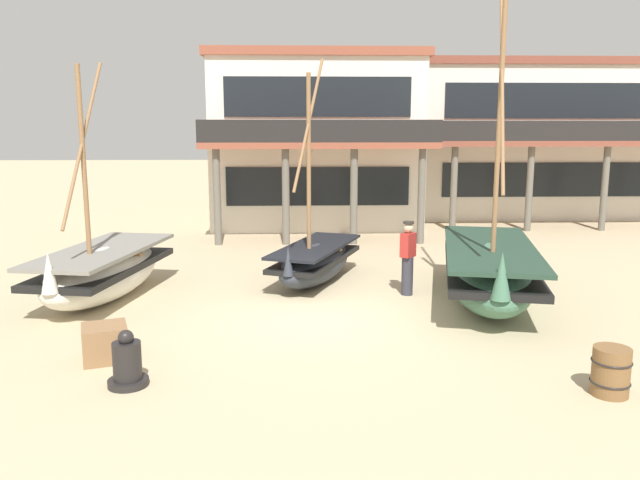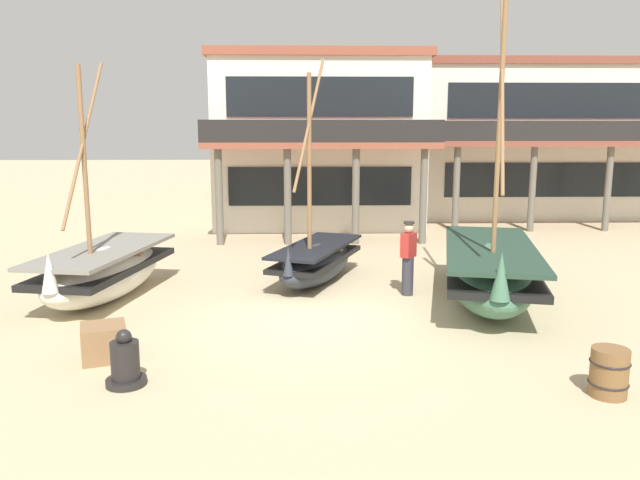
{
  "view_description": "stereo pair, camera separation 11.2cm",
  "coord_description": "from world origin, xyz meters",
  "px_view_note": "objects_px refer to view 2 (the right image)",
  "views": [
    {
      "loc": [
        -0.47,
        -12.03,
        3.77
      ],
      "look_at": [
        0.0,
        1.0,
        1.4
      ],
      "focal_mm": 35.18,
      "sensor_mm": 36.0,
      "label": 1
    },
    {
      "loc": [
        -0.36,
        -12.03,
        3.77
      ],
      "look_at": [
        0.0,
        1.0,
        1.4
      ],
      "focal_mm": 35.18,
      "sensor_mm": 36.0,
      "label": 2
    }
  ],
  "objects_px": {
    "wooden_barrel": "(609,372)",
    "harbor_building_annex": "(523,139)",
    "fishing_boat_far_right": "(316,261)",
    "cargo_crate": "(104,342)",
    "fishing_boat_near_left": "(104,271)",
    "fishing_boat_centre_large": "(490,271)",
    "fisherman_by_hull": "(408,259)",
    "capstan_winch": "(125,363)",
    "harbor_building_main": "(318,140)"
  },
  "relations": [
    {
      "from": "wooden_barrel",
      "to": "cargo_crate",
      "type": "distance_m",
      "value": 7.76
    },
    {
      "from": "cargo_crate",
      "to": "fisherman_by_hull",
      "type": "bearing_deg",
      "value": 34.23
    },
    {
      "from": "fishing_boat_centre_large",
      "to": "fishing_boat_far_right",
      "type": "xyz_separation_m",
      "value": [
        -3.73,
        1.84,
        -0.16
      ]
    },
    {
      "from": "fishing_boat_near_left",
      "to": "fishing_boat_far_right",
      "type": "distance_m",
      "value": 4.91
    },
    {
      "from": "fishing_boat_near_left",
      "to": "fishing_boat_far_right",
      "type": "bearing_deg",
      "value": 15.98
    },
    {
      "from": "fishing_boat_near_left",
      "to": "harbor_building_main",
      "type": "relative_size",
      "value": 0.56
    },
    {
      "from": "capstan_winch",
      "to": "harbor_building_annex",
      "type": "bearing_deg",
      "value": 56.62
    },
    {
      "from": "fishing_boat_near_left",
      "to": "wooden_barrel",
      "type": "bearing_deg",
      "value": -31.59
    },
    {
      "from": "fishing_boat_near_left",
      "to": "fisherman_by_hull",
      "type": "bearing_deg",
      "value": 0.89
    },
    {
      "from": "harbor_building_main",
      "to": "capstan_winch",
      "type": "bearing_deg",
      "value": -101.15
    },
    {
      "from": "fisherman_by_hull",
      "to": "fishing_boat_far_right",
      "type": "bearing_deg",
      "value": 148.62
    },
    {
      "from": "harbor_building_main",
      "to": "harbor_building_annex",
      "type": "distance_m",
      "value": 9.33
    },
    {
      "from": "fisherman_by_hull",
      "to": "harbor_building_annex",
      "type": "distance_m",
      "value": 15.76
    },
    {
      "from": "fishing_boat_far_right",
      "to": "harbor_building_main",
      "type": "distance_m",
      "value": 10.62
    },
    {
      "from": "capstan_winch",
      "to": "cargo_crate",
      "type": "height_order",
      "value": "capstan_winch"
    },
    {
      "from": "fishing_boat_centre_large",
      "to": "cargo_crate",
      "type": "bearing_deg",
      "value": -156.1
    },
    {
      "from": "capstan_winch",
      "to": "cargo_crate",
      "type": "bearing_deg",
      "value": 121.26
    },
    {
      "from": "capstan_winch",
      "to": "fishing_boat_near_left",
      "type": "bearing_deg",
      "value": 110.39
    },
    {
      "from": "fishing_boat_far_right",
      "to": "capstan_winch",
      "type": "bearing_deg",
      "value": -115.61
    },
    {
      "from": "fishing_boat_centre_large",
      "to": "wooden_barrel",
      "type": "distance_m",
      "value": 4.9
    },
    {
      "from": "capstan_winch",
      "to": "harbor_building_annex",
      "type": "relative_size",
      "value": 0.08
    },
    {
      "from": "fishing_boat_near_left",
      "to": "fishing_boat_far_right",
      "type": "relative_size",
      "value": 0.96
    },
    {
      "from": "wooden_barrel",
      "to": "cargo_crate",
      "type": "relative_size",
      "value": 1.0
    },
    {
      "from": "fishing_boat_centre_large",
      "to": "wooden_barrel",
      "type": "xyz_separation_m",
      "value": [
        0.27,
        -4.88,
        -0.34
      ]
    },
    {
      "from": "fisherman_by_hull",
      "to": "capstan_winch",
      "type": "relative_size",
      "value": 1.97
    },
    {
      "from": "fishing_boat_near_left",
      "to": "cargo_crate",
      "type": "height_order",
      "value": "fishing_boat_near_left"
    },
    {
      "from": "fisherman_by_hull",
      "to": "wooden_barrel",
      "type": "distance_m",
      "value": 5.83
    },
    {
      "from": "fishing_boat_centre_large",
      "to": "fisherman_by_hull",
      "type": "height_order",
      "value": "fishing_boat_centre_large"
    },
    {
      "from": "fishing_boat_far_right",
      "to": "wooden_barrel",
      "type": "height_order",
      "value": "fishing_boat_far_right"
    },
    {
      "from": "wooden_barrel",
      "to": "capstan_winch",
      "type": "bearing_deg",
      "value": 175.25
    },
    {
      "from": "fishing_boat_far_right",
      "to": "fishing_boat_centre_large",
      "type": "bearing_deg",
      "value": -26.28
    },
    {
      "from": "capstan_winch",
      "to": "cargo_crate",
      "type": "xyz_separation_m",
      "value": [
        -0.64,
        1.06,
        -0.04
      ]
    },
    {
      "from": "fishing_boat_near_left",
      "to": "cargo_crate",
      "type": "xyz_separation_m",
      "value": [
        1.14,
        -3.73,
        -0.34
      ]
    },
    {
      "from": "fishing_boat_far_right",
      "to": "cargo_crate",
      "type": "bearing_deg",
      "value": -125.22
    },
    {
      "from": "wooden_barrel",
      "to": "harbor_building_main",
      "type": "bearing_deg",
      "value": 102.31
    },
    {
      "from": "fishing_boat_far_right",
      "to": "fisherman_by_hull",
      "type": "distance_m",
      "value": 2.41
    },
    {
      "from": "fishing_boat_near_left",
      "to": "harbor_building_main",
      "type": "bearing_deg",
      "value": 66.67
    },
    {
      "from": "harbor_building_annex",
      "to": "cargo_crate",
      "type": "bearing_deg",
      "value": -126.32
    },
    {
      "from": "fishing_boat_near_left",
      "to": "harbor_building_main",
      "type": "height_order",
      "value": "harbor_building_main"
    },
    {
      "from": "fishing_boat_far_right",
      "to": "cargo_crate",
      "type": "relative_size",
      "value": 7.67
    },
    {
      "from": "harbor_building_main",
      "to": "harbor_building_annex",
      "type": "xyz_separation_m",
      "value": [
        9.05,
        2.24,
        -0.01
      ]
    },
    {
      "from": "fisherman_by_hull",
      "to": "capstan_winch",
      "type": "height_order",
      "value": "fisherman_by_hull"
    },
    {
      "from": "fishing_boat_centre_large",
      "to": "harbor_building_annex",
      "type": "bearing_deg",
      "value": 68.61
    },
    {
      "from": "fishing_boat_near_left",
      "to": "capstan_winch",
      "type": "height_order",
      "value": "fishing_boat_near_left"
    },
    {
      "from": "capstan_winch",
      "to": "harbor_building_main",
      "type": "bearing_deg",
      "value": 78.85
    },
    {
      "from": "fishing_boat_near_left",
      "to": "wooden_barrel",
      "type": "height_order",
      "value": "fishing_boat_near_left"
    },
    {
      "from": "fishing_boat_centre_large",
      "to": "harbor_building_main",
      "type": "xyz_separation_m",
      "value": [
        -3.43,
        12.11,
        2.54
      ]
    },
    {
      "from": "fishing_boat_centre_large",
      "to": "cargo_crate",
      "type": "xyz_separation_m",
      "value": [
        -7.31,
        -3.24,
        -0.4
      ]
    },
    {
      "from": "wooden_barrel",
      "to": "fisherman_by_hull",
      "type": "bearing_deg",
      "value": 109.65
    },
    {
      "from": "wooden_barrel",
      "to": "harbor_building_annex",
      "type": "distance_m",
      "value": 20.16
    }
  ]
}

